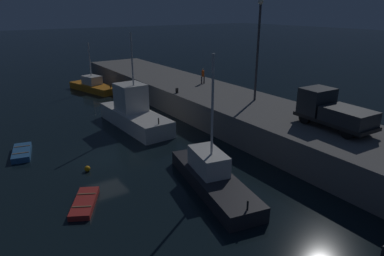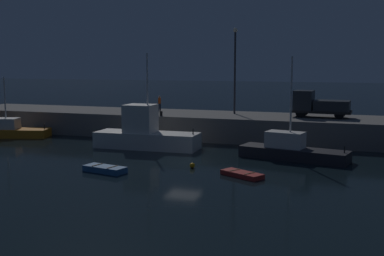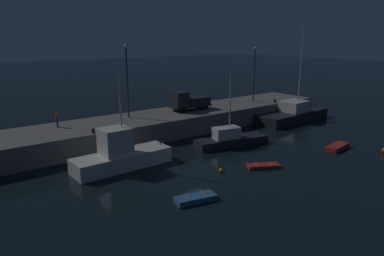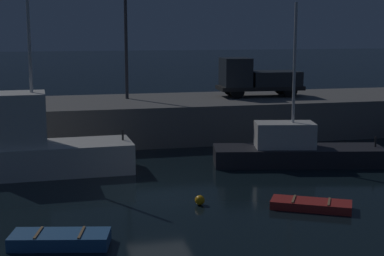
{
  "view_description": "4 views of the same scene",
  "coord_description": "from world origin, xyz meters",
  "px_view_note": "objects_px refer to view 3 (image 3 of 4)",
  "views": [
    {
      "loc": [
        21.67,
        -7.16,
        10.22
      ],
      "look_at": [
        2.8,
        5.68,
        2.02
      ],
      "focal_mm": 31.54,
      "sensor_mm": 36.0,
      "label": 1
    },
    {
      "loc": [
        12.13,
        -33.83,
        7.43
      ],
      "look_at": [
        -0.81,
        4.47,
        2.01
      ],
      "focal_mm": 45.66,
      "sensor_mm": 36.0,
      "label": 2
    },
    {
      "loc": [
        -18.81,
        -23.87,
        11.74
      ],
      "look_at": [
        3.35,
        5.36,
        2.33
      ],
      "focal_mm": 33.64,
      "sensor_mm": 36.0,
      "label": 3
    },
    {
      "loc": [
        -3.99,
        -22.49,
        6.66
      ],
      "look_at": [
        2.12,
        3.25,
        2.15
      ],
      "focal_mm": 54.57,
      "sensor_mm": 36.0,
      "label": 4
    }
  ],
  "objects_px": {
    "fishing_boat_blue": "(120,155)",
    "rowboat_white_mid": "(263,166)",
    "bollard_central": "(93,131)",
    "lamp_post_west": "(127,76)",
    "lamp_post_east": "(254,70)",
    "utility_truck": "(188,101)",
    "fishing_boat_orange": "(230,139)",
    "mooring_buoy_near": "(221,170)",
    "dinghy_red_small": "(196,198)",
    "dockworker": "(57,119)",
    "fishing_trawler_red": "(293,114)",
    "bollard_west": "(275,101)",
    "dinghy_orange_near": "(337,147)"
  },
  "relations": [
    {
      "from": "fishing_boat_blue",
      "to": "rowboat_white_mid",
      "type": "relative_size",
      "value": 2.95
    },
    {
      "from": "rowboat_white_mid",
      "to": "bollard_central",
      "type": "distance_m",
      "value": 16.99
    },
    {
      "from": "lamp_post_west",
      "to": "bollard_central",
      "type": "xyz_separation_m",
      "value": [
        -6.22,
        -4.38,
        -4.72
      ]
    },
    {
      "from": "rowboat_white_mid",
      "to": "lamp_post_east",
      "type": "xyz_separation_m",
      "value": [
        15.15,
        15.8,
        6.81
      ]
    },
    {
      "from": "utility_truck",
      "to": "bollard_central",
      "type": "bearing_deg",
      "value": -166.15
    },
    {
      "from": "rowboat_white_mid",
      "to": "utility_truck",
      "type": "relative_size",
      "value": 0.56
    },
    {
      "from": "fishing_boat_orange",
      "to": "mooring_buoy_near",
      "type": "height_order",
      "value": "fishing_boat_orange"
    },
    {
      "from": "dinghy_red_small",
      "to": "lamp_post_west",
      "type": "distance_m",
      "value": 20.62
    },
    {
      "from": "lamp_post_east",
      "to": "dockworker",
      "type": "distance_m",
      "value": 28.47
    },
    {
      "from": "lamp_post_west",
      "to": "lamp_post_east",
      "type": "bearing_deg",
      "value": -3.86
    },
    {
      "from": "bollard_central",
      "to": "lamp_post_west",
      "type": "bearing_deg",
      "value": 35.15
    },
    {
      "from": "fishing_trawler_red",
      "to": "dinghy_red_small",
      "type": "relative_size",
      "value": 3.91
    },
    {
      "from": "fishing_boat_blue",
      "to": "bollard_west",
      "type": "distance_m",
      "value": 27.88
    },
    {
      "from": "rowboat_white_mid",
      "to": "utility_truck",
      "type": "bearing_deg",
      "value": 77.79
    },
    {
      "from": "dinghy_red_small",
      "to": "dockworker",
      "type": "relative_size",
      "value": 1.98
    },
    {
      "from": "dinghy_orange_near",
      "to": "lamp_post_west",
      "type": "height_order",
      "value": "lamp_post_west"
    },
    {
      "from": "fishing_boat_orange",
      "to": "dockworker",
      "type": "bearing_deg",
      "value": 145.78
    },
    {
      "from": "fishing_boat_blue",
      "to": "dockworker",
      "type": "height_order",
      "value": "fishing_boat_blue"
    },
    {
      "from": "dinghy_orange_near",
      "to": "lamp_post_west",
      "type": "xyz_separation_m",
      "value": [
        -15.32,
        18.1,
        7.04
      ]
    },
    {
      "from": "dinghy_red_small",
      "to": "dinghy_orange_near",
      "type": "bearing_deg",
      "value": 2.15
    },
    {
      "from": "dinghy_orange_near",
      "to": "rowboat_white_mid",
      "type": "height_order",
      "value": "dinghy_orange_near"
    },
    {
      "from": "fishing_boat_orange",
      "to": "dinghy_orange_near",
      "type": "relative_size",
      "value": 2.42
    },
    {
      "from": "fishing_boat_orange",
      "to": "utility_truck",
      "type": "bearing_deg",
      "value": 82.58
    },
    {
      "from": "lamp_post_east",
      "to": "bollard_central",
      "type": "height_order",
      "value": "lamp_post_east"
    },
    {
      "from": "fishing_trawler_red",
      "to": "lamp_post_east",
      "type": "bearing_deg",
      "value": 116.16
    },
    {
      "from": "fishing_boat_orange",
      "to": "bollard_west",
      "type": "relative_size",
      "value": 17.48
    },
    {
      "from": "utility_truck",
      "to": "bollard_central",
      "type": "relative_size",
      "value": 11.7
    },
    {
      "from": "lamp_post_east",
      "to": "bollard_west",
      "type": "bearing_deg",
      "value": -56.99
    },
    {
      "from": "dinghy_orange_near",
      "to": "bollard_west",
      "type": "bearing_deg",
      "value": 65.83
    },
    {
      "from": "lamp_post_west",
      "to": "dockworker",
      "type": "xyz_separation_m",
      "value": [
        -8.29,
        0.25,
        -4.03
      ]
    },
    {
      "from": "rowboat_white_mid",
      "to": "dockworker",
      "type": "xyz_separation_m",
      "value": [
        -13.02,
        17.39,
        3.09
      ]
    },
    {
      "from": "dinghy_red_small",
      "to": "mooring_buoy_near",
      "type": "bearing_deg",
      "value": 30.79
    },
    {
      "from": "lamp_post_east",
      "to": "dinghy_orange_near",
      "type": "bearing_deg",
      "value": -105.24
    },
    {
      "from": "mooring_buoy_near",
      "to": "fishing_boat_orange",
      "type": "bearing_deg",
      "value": 41.47
    },
    {
      "from": "dinghy_red_small",
      "to": "lamp_post_west",
      "type": "relative_size",
      "value": 0.38
    },
    {
      "from": "lamp_post_west",
      "to": "lamp_post_east",
      "type": "relative_size",
      "value": 1.07
    },
    {
      "from": "fishing_boat_orange",
      "to": "utility_truck",
      "type": "height_order",
      "value": "fishing_boat_orange"
    },
    {
      "from": "dinghy_orange_near",
      "to": "dinghy_red_small",
      "type": "xyz_separation_m",
      "value": [
        -19.79,
        -0.74,
        -0.03
      ]
    },
    {
      "from": "mooring_buoy_near",
      "to": "utility_truck",
      "type": "bearing_deg",
      "value": 63.36
    },
    {
      "from": "fishing_boat_orange",
      "to": "lamp_post_west",
      "type": "height_order",
      "value": "lamp_post_west"
    },
    {
      "from": "fishing_boat_blue",
      "to": "utility_truck",
      "type": "height_order",
      "value": "fishing_boat_blue"
    },
    {
      "from": "fishing_trawler_red",
      "to": "mooring_buoy_near",
      "type": "height_order",
      "value": "fishing_trawler_red"
    },
    {
      "from": "rowboat_white_mid",
      "to": "bollard_west",
      "type": "relative_size",
      "value": 6.3
    },
    {
      "from": "fishing_boat_orange",
      "to": "lamp_post_west",
      "type": "xyz_separation_m",
      "value": [
        -7.05,
        10.18,
        6.54
      ]
    },
    {
      "from": "fishing_boat_orange",
      "to": "rowboat_white_mid",
      "type": "bearing_deg",
      "value": -108.39
    },
    {
      "from": "lamp_post_west",
      "to": "dinghy_orange_near",
      "type": "bearing_deg",
      "value": -49.77
    },
    {
      "from": "dinghy_orange_near",
      "to": "lamp_post_east",
      "type": "bearing_deg",
      "value": 74.76
    },
    {
      "from": "fishing_trawler_red",
      "to": "dinghy_red_small",
      "type": "distance_m",
      "value": 29.6
    },
    {
      "from": "fishing_trawler_red",
      "to": "lamp_post_east",
      "type": "height_order",
      "value": "fishing_trawler_red"
    },
    {
      "from": "dinghy_red_small",
      "to": "fishing_boat_blue",
      "type": "bearing_deg",
      "value": 97.45
    }
  ]
}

